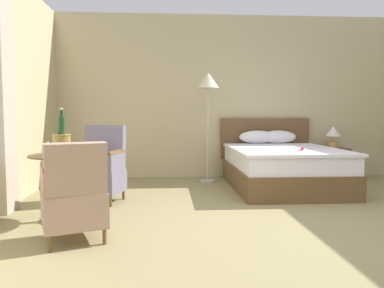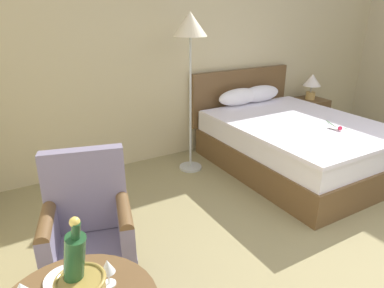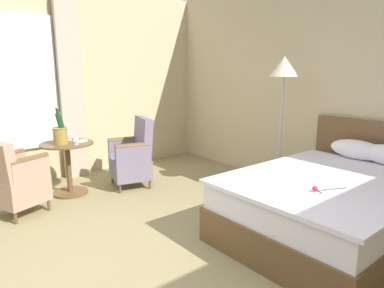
% 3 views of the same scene
% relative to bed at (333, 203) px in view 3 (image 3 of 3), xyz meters
% --- Properties ---
extents(wall_headboard_side, '(6.65, 0.12, 2.97)m').
position_rel_bed_xyz_m(wall_headboard_side, '(-0.51, 1.16, 1.14)').
color(wall_headboard_side, '#C3B58B').
rests_on(wall_headboard_side, ground).
extents(wall_window_side, '(0.27, 6.68, 2.97)m').
position_rel_bed_xyz_m(wall_window_side, '(-3.82, -2.18, 1.13)').
color(wall_window_side, '#C7B78A').
rests_on(wall_window_side, ground).
extents(bed, '(1.64, 2.21, 1.09)m').
position_rel_bed_xyz_m(bed, '(0.00, 0.00, 0.00)').
color(bed, brown).
rests_on(bed, ground).
extents(floor_lamp_brass, '(0.38, 0.38, 1.86)m').
position_rel_bed_xyz_m(floor_lamp_brass, '(-1.11, 0.57, 1.26)').
color(floor_lamp_brass, '#AFB4B2').
rests_on(floor_lamp_brass, ground).
extents(side_table_round, '(0.70, 0.70, 0.72)m').
position_rel_bed_xyz_m(side_table_round, '(-2.94, -1.66, 0.07)').
color(side_table_round, brown).
rests_on(side_table_round, ground).
extents(champagne_bucket, '(0.20, 0.20, 0.50)m').
position_rel_bed_xyz_m(champagne_bucket, '(-2.92, -1.74, 0.53)').
color(champagne_bucket, olive).
rests_on(champagne_bucket, side_table_round).
extents(wine_glass_near_bucket, '(0.07, 0.07, 0.14)m').
position_rel_bed_xyz_m(wine_glass_near_bucket, '(-2.78, -1.59, 0.47)').
color(wine_glass_near_bucket, white).
rests_on(wine_glass_near_bucket, side_table_round).
extents(wine_glass_near_edge, '(0.07, 0.07, 0.14)m').
position_rel_bed_xyz_m(wine_glass_near_edge, '(-3.12, -1.55, 0.47)').
color(wine_glass_near_edge, white).
rests_on(wine_glass_near_edge, side_table_round).
extents(snack_plate, '(0.20, 0.20, 0.03)m').
position_rel_bed_xyz_m(snack_plate, '(-2.94, -1.47, 0.38)').
color(snack_plate, white).
rests_on(snack_plate, side_table_round).
extents(armchair_by_window, '(0.69, 0.68, 1.01)m').
position_rel_bed_xyz_m(armchair_by_window, '(-2.69, -0.79, 0.09)').
color(armchair_by_window, brown).
rests_on(armchair_by_window, ground).
extents(armchair_facing_bed, '(0.69, 0.70, 0.91)m').
position_rel_bed_xyz_m(armchair_facing_bed, '(-2.64, -2.40, 0.09)').
color(armchair_facing_bed, brown).
rests_on(armchair_facing_bed, ground).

